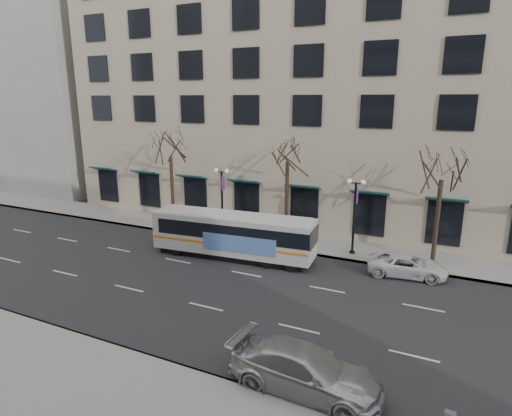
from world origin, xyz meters
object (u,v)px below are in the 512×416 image
Objects in this scene: white_pickup at (407,266)px; tree_far_right at (443,164)px; tree_far_mid at (288,148)px; lamp_post_right at (354,213)px; lamp_post_left at (222,198)px; city_bus at (234,234)px; silver_car at (305,370)px; tree_far_left at (170,145)px.

tree_far_right is at bearing -33.69° from white_pickup.
tree_far_mid is 6.41m from lamp_post_right.
lamp_post_left reaches higher than white_pickup.
white_pickup is (10.72, 1.71, -0.97)m from city_bus.
silver_car is (-3.37, -15.00, -5.61)m from tree_far_right.
tree_far_right is 6.11m from lamp_post_right.
white_pickup is at bearing -7.91° from tree_far_left.
tree_far_mid reaches higher than lamp_post_right.
lamp_post_left is (-14.99, -0.60, -3.48)m from tree_far_right.
lamp_post_left reaches higher than city_bus.
tree_far_mid reaches higher than city_bus.
lamp_post_left is at bearing 180.00° from lamp_post_right.
city_bus is at bearing 41.21° from silver_car.
white_pickup is at bearing -8.30° from lamp_post_left.
silver_car is (11.62, -14.40, -2.13)m from lamp_post_left.
silver_car is 12.58m from white_pickup.
silver_car is at bearing -42.05° from tree_far_left.
silver_car is at bearing -51.10° from lamp_post_left.
city_bus is (-2.00, -4.31, -5.30)m from tree_far_mid.
tree_far_right reaches higher than lamp_post_right.
city_bus is (-7.01, -3.71, -1.34)m from lamp_post_right.
lamp_post_right is at bearing 0.00° from lamp_post_left.
lamp_post_right is (10.00, 0.00, 0.00)m from lamp_post_left.
lamp_post_left is at bearing -177.71° from tree_far_right.
tree_far_left is at bearing -180.00° from tree_far_mid.
tree_far_mid is 1.64× the size of lamp_post_right.
lamp_post_right is (-4.99, -0.60, -3.48)m from tree_far_right.
white_pickup is at bearing 4.21° from city_bus.
city_bus reaches higher than silver_car.
silver_car is (16.63, -15.00, -5.88)m from tree_far_left.
city_bus is at bearing -51.18° from lamp_post_left.
tree_far_left reaches higher than tree_far_right.
lamp_post_right reaches higher than silver_car.
lamp_post_left is (-4.99, -0.60, -3.96)m from tree_far_mid.
tree_far_left reaches higher than white_pickup.
city_bus is at bearing 91.57° from white_pickup.
tree_far_left is at bearing 146.78° from city_bus.
tree_far_mid is 1.64× the size of lamp_post_left.
tree_far_mid is 7.12m from city_bus.
lamp_post_right reaches higher than white_pickup.
tree_far_left is 23.15m from silver_car.
tree_far_right is at bearing -0.00° from tree_far_mid.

